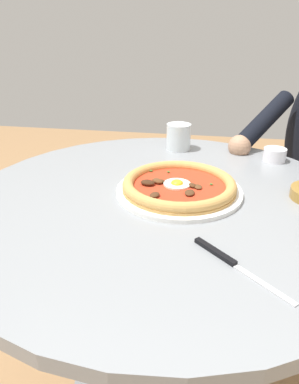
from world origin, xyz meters
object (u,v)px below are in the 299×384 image
object	(u,v)px
dining_table	(162,264)
steak_knife	(226,259)
pizza_on_plate	(179,186)
ramekin_capers	(275,154)
water_glass	(178,138)

from	to	relation	value
dining_table	steak_knife	bearing A→B (deg)	-58.82
pizza_on_plate	ramekin_capers	bearing A→B (deg)	46.30
dining_table	pizza_on_plate	distance (m)	0.21
water_glass	ramekin_capers	size ratio (longest dim) A/B	1.26
water_glass	ramekin_capers	distance (m)	0.29
steak_knife	ramekin_capers	world-z (taller)	ramekin_capers
pizza_on_plate	water_glass	xyz separation A→B (m)	(-0.03, 0.32, 0.02)
ramekin_capers	dining_table	bearing A→B (deg)	-134.91
pizza_on_plate	water_glass	world-z (taller)	water_glass
steak_knife	water_glass	bearing A→B (deg)	103.54
dining_table	ramekin_capers	distance (m)	0.46
steak_knife	ramekin_capers	bearing A→B (deg)	74.06
dining_table	steak_knife	size ratio (longest dim) A/B	6.04
dining_table	pizza_on_plate	bearing A→B (deg)	34.16
steak_knife	ramekin_capers	xyz separation A→B (m)	(0.15, 0.51, 0.02)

